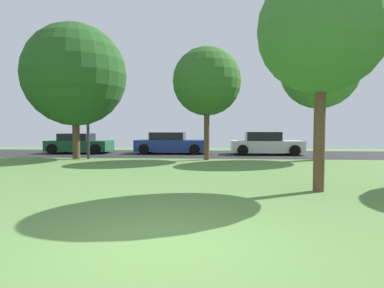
# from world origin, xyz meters

# --- Properties ---
(ground_plane) EXTENTS (44.00, 44.00, 0.00)m
(ground_plane) POSITION_xyz_m (0.00, 0.00, 0.00)
(ground_plane) COLOR #5B8442
(road_strip) EXTENTS (44.00, 6.40, 0.01)m
(road_strip) POSITION_xyz_m (0.00, 16.00, 0.00)
(road_strip) COLOR #28282B
(road_strip) RESTS_ON ground_plane
(oak_tree_left) EXTENTS (5.34, 5.34, 7.09)m
(oak_tree_left) POSITION_xyz_m (-6.74, 12.29, 4.41)
(oak_tree_left) COLOR brown
(oak_tree_left) RESTS_ON ground_plane
(oak_tree_right) EXTENTS (3.22, 3.22, 5.73)m
(oak_tree_right) POSITION_xyz_m (3.34, 4.14, 4.10)
(oak_tree_right) COLOR brown
(oak_tree_right) RESTS_ON ground_plane
(oak_tree_center) EXTENTS (3.49, 3.49, 5.76)m
(oak_tree_center) POSITION_xyz_m (0.19, 12.28, 4.00)
(oak_tree_center) COLOR brown
(oak_tree_center) RESTS_ON ground_plane
(birch_tree_lone) EXTENTS (3.92, 3.92, 6.53)m
(birch_tree_lone) POSITION_xyz_m (5.86, 12.55, 4.54)
(birch_tree_lone) COLOR brown
(birch_tree_lone) RESTS_ON ground_plane
(parked_car_green) EXTENTS (4.02, 2.05, 1.28)m
(parked_car_green) POSITION_xyz_m (-8.25, 16.08, 0.60)
(parked_car_green) COLOR #195633
(parked_car_green) RESTS_ON ground_plane
(parked_car_blue) EXTENTS (4.49, 2.09, 1.36)m
(parked_car_blue) POSITION_xyz_m (-2.27, 16.28, 0.63)
(parked_car_blue) COLOR #233893
(parked_car_blue) RESTS_ON ground_plane
(parked_car_white) EXTENTS (4.32, 1.98, 1.40)m
(parked_car_white) POSITION_xyz_m (3.71, 15.91, 0.64)
(parked_car_white) COLOR white
(parked_car_white) RESTS_ON ground_plane
(street_lamp_post) EXTENTS (0.14, 0.14, 4.50)m
(street_lamp_post) POSITION_xyz_m (-6.05, 12.20, 2.25)
(street_lamp_post) COLOR #2D2D33
(street_lamp_post) RESTS_ON ground_plane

